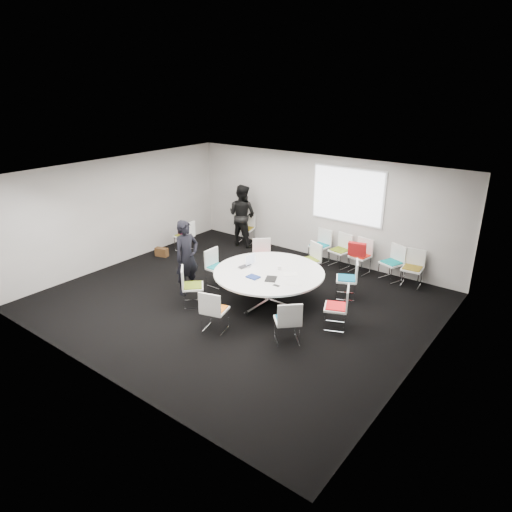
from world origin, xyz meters
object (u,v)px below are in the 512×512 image
Objects in this scene: person_main at (187,257)px; chair_ring_a at (336,315)px; chair_back_c at (360,262)px; chair_back_e at (411,275)px; chair_ring_f at (193,293)px; chair_ring_h at (287,329)px; chair_spare_left at (185,242)px; chair_ring_e at (218,274)px; chair_ring_g at (215,318)px; chair_ring_d at (262,263)px; person_back at (242,215)px; chair_person_back at (246,234)px; chair_back_b at (340,257)px; chair_back_d at (391,269)px; brown_bag at (162,252)px; chair_ring_c at (309,267)px; chair_back_a at (320,252)px; conference_table at (269,279)px; laptop at (246,267)px; maroon_bag at (184,230)px; cup at (279,268)px; chair_ring_b at (346,286)px.

chair_ring_a is at bearing -73.73° from person_main.
chair_back_c and chair_back_e have the same top height.
chair_ring_a and chair_ring_f have the same top height.
chair_ring_h and chair_spare_left have the same top height.
chair_ring_e is 2.13m from chair_ring_g.
chair_ring_d is 0.49× the size of person_back.
chair_ring_f is 3.45m from chair_spare_left.
chair_person_back is 0.51× the size of person_main.
chair_back_b is at bearing -68.03° from chair_spare_left.
chair_back_d is at bearing -167.60° from chair_back_b.
person_back is (-4.52, -0.20, 0.63)m from chair_back_d.
chair_back_b is at bearing 28.39° from brown_bag.
chair_back_c is (0.86, 1.05, 0.00)m from chair_ring_c.
chair_back_a is 2.60m from person_back.
chair_ring_h is at bearing 45.44° from chair_ring_f.
conference_table is 2.89m from chair_back_c.
chair_ring_a is 3.20m from chair_ring_e.
laptop is 3.53m from maroon_bag.
chair_spare_left is at bearing 8.77° from chair_back_e.
chair_ring_c is 1.13m from chair_back_b.
chair_back_e is (2.19, 1.05, 0.00)m from chair_ring_c.
chair_ring_h is 1.83m from cup.
chair_ring_h is 0.51× the size of person_main.
chair_back_e is 1.00× the size of chair_spare_left.
chair_back_b and chair_spare_left have the same top height.
conference_table is at bearing -120.01° from cup.
chair_back_b is (-1.43, 2.88, 0.00)m from chair_ring_a.
person_main is 2.11m from cup.
chair_ring_f is 1.00× the size of chair_back_d.
chair_ring_f is 1.23m from chair_ring_g.
brown_bag is (-6.22, -2.28, -0.16)m from chair_back_e.
chair_back_d is (0.81, 0.04, 0.00)m from chair_back_c.
chair_ring_g is at bearing 20.69° from chair_ring_f.
person_back reaches higher than chair_ring_c.
maroon_bag is at bearing 110.77° from chair_ring_h.
chair_ring_a and chair_spare_left have the same top height.
chair_spare_left is (-2.32, 1.19, 0.00)m from chair_ring_e.
chair_back_b is at bearing -170.22° from chair_back_a.
chair_ring_d and chair_back_d have the same top height.
chair_ring_b is at bearing 158.97° from person_back.
chair_back_b is at bearing -7.06° from chair_back_e.
chair_ring_h is at bearing 132.01° from chair_ring_a.
chair_ring_g and chair_back_b have the same top height.
chair_back_a reaches higher than cup.
chair_ring_f is 2.20× the size of maroon_bag.
chair_ring_f is 2.44× the size of brown_bag.
chair_ring_d is at bearing 62.46° from chair_back_b.
chair_ring_f is at bearing -135.29° from cup.
chair_ring_f is 0.89m from person_main.
conference_table is 2.74× the size of chair_ring_h.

